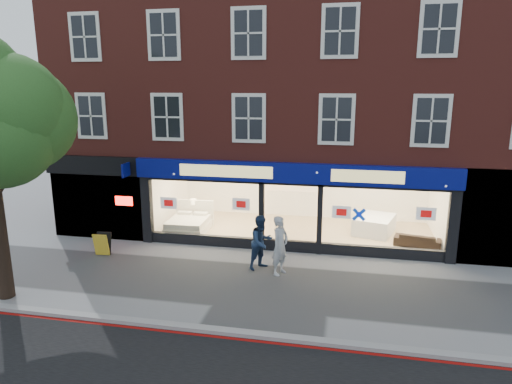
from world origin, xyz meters
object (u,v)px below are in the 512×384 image
(display_bed, at_px, (189,223))
(pedestrian_blue, at_px, (262,242))
(a_board, at_px, (103,244))
(mattress_stack, at_px, (374,225))
(sofa, at_px, (418,240))
(pedestrian_grey, at_px, (280,245))

(display_bed, bearing_deg, pedestrian_blue, -42.16)
(display_bed, bearing_deg, a_board, -128.26)
(mattress_stack, distance_m, sofa, 1.99)
(display_bed, height_order, pedestrian_blue, pedestrian_blue)
(pedestrian_grey, relative_size, pedestrian_blue, 1.05)
(a_board, distance_m, pedestrian_blue, 5.79)
(pedestrian_blue, bearing_deg, sofa, -22.82)
(display_bed, relative_size, a_board, 2.41)
(a_board, bearing_deg, display_bed, 50.25)
(pedestrian_grey, bearing_deg, pedestrian_blue, 89.77)
(a_board, distance_m, pedestrian_grey, 6.47)
(pedestrian_grey, xyz_separation_m, pedestrian_blue, (-0.66, 0.32, -0.05))
(display_bed, height_order, mattress_stack, display_bed)
(mattress_stack, xyz_separation_m, pedestrian_grey, (-3.16, -4.56, 0.51))
(sofa, bearing_deg, pedestrian_blue, 41.85)
(pedestrian_grey, bearing_deg, sofa, -29.59)
(a_board, height_order, pedestrian_grey, pedestrian_grey)
(display_bed, distance_m, mattress_stack, 7.50)
(display_bed, xyz_separation_m, pedestrian_blue, (3.58, -3.03, 0.50))
(mattress_stack, bearing_deg, a_board, -156.44)
(display_bed, height_order, a_board, display_bed)
(a_board, xyz_separation_m, pedestrian_blue, (5.77, -0.06, 0.49))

